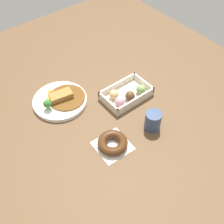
{
  "coord_description": "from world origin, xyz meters",
  "views": [
    {
      "loc": [
        -0.44,
        -0.68,
        0.87
      ],
      "look_at": [
        0.02,
        -0.1,
        0.03
      ],
      "focal_mm": 43.87,
      "sensor_mm": 36.0,
      "label": 1
    }
  ],
  "objects_px": {
    "curry_plate": "(60,100)",
    "donut_box": "(126,95)",
    "coffee_mug": "(153,121)",
    "chocolate_ring_donut": "(113,143)"
  },
  "relations": [
    {
      "from": "curry_plate",
      "to": "donut_box",
      "type": "xyz_separation_m",
      "value": [
        0.24,
        -0.16,
        0.01
      ]
    },
    {
      "from": "curry_plate",
      "to": "coffee_mug",
      "type": "height_order",
      "value": "coffee_mug"
    },
    {
      "from": "donut_box",
      "to": "chocolate_ring_donut",
      "type": "distance_m",
      "value": 0.26
    },
    {
      "from": "coffee_mug",
      "to": "chocolate_ring_donut",
      "type": "bearing_deg",
      "value": 171.37
    },
    {
      "from": "coffee_mug",
      "to": "curry_plate",
      "type": "bearing_deg",
      "value": 121.95
    },
    {
      "from": "donut_box",
      "to": "chocolate_ring_donut",
      "type": "relative_size",
      "value": 1.59
    },
    {
      "from": "donut_box",
      "to": "coffee_mug",
      "type": "bearing_deg",
      "value": -97.11
    },
    {
      "from": "curry_plate",
      "to": "donut_box",
      "type": "relative_size",
      "value": 1.11
    },
    {
      "from": "curry_plate",
      "to": "chocolate_ring_donut",
      "type": "xyz_separation_m",
      "value": [
        0.04,
        -0.32,
        0.0
      ]
    },
    {
      "from": "donut_box",
      "to": "curry_plate",
      "type": "bearing_deg",
      "value": 146.4
    }
  ]
}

